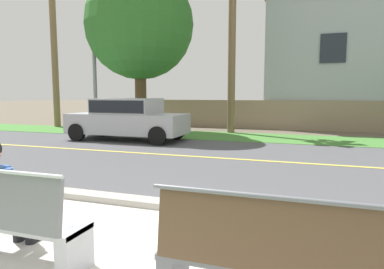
# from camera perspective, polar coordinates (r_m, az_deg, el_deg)

# --- Properties ---
(ground_plane) EXTENTS (140.00, 140.00, 0.00)m
(ground_plane) POSITION_cam_1_polar(r_m,az_deg,el_deg) (10.44, 10.41, -2.71)
(ground_plane) COLOR #665B4C
(curb_edge) EXTENTS (44.00, 0.30, 0.11)m
(curb_edge) POSITION_cam_1_polar(r_m,az_deg,el_deg) (5.07, 0.37, -12.11)
(curb_edge) COLOR #ADA89E
(curb_edge) RESTS_ON ground_plane
(street_asphalt) EXTENTS (52.00, 8.00, 0.01)m
(street_asphalt) POSITION_cam_1_polar(r_m,az_deg,el_deg) (8.99, 8.94, -4.18)
(street_asphalt) COLOR #515156
(street_asphalt) RESTS_ON ground_plane
(road_centre_line) EXTENTS (48.00, 0.14, 0.01)m
(road_centre_line) POSITION_cam_1_polar(r_m,az_deg,el_deg) (8.98, 8.94, -4.15)
(road_centre_line) COLOR #E0CC4C
(road_centre_line) RESTS_ON ground_plane
(far_verge_grass) EXTENTS (48.00, 2.80, 0.02)m
(far_verge_grass) POSITION_cam_1_polar(r_m,az_deg,el_deg) (13.60, 12.49, -0.55)
(far_verge_grass) COLOR #478438
(far_verge_grass) RESTS_ON ground_plane
(bench_right) EXTENTS (1.94, 0.48, 1.01)m
(bench_right) POSITION_cam_1_polar(r_m,az_deg,el_deg) (2.76, 15.04, -19.98)
(bench_right) COLOR slate
(bench_right) RESTS_ON ground_plane
(seated_person_blue) EXTENTS (0.52, 0.68, 1.25)m
(seated_person_blue) POSITION_cam_1_polar(r_m,az_deg,el_deg) (4.15, -29.19, -8.31)
(seated_person_blue) COLOR black
(seated_person_blue) RESTS_ON ground_plane
(car_silver_near) EXTENTS (4.30, 1.86, 1.54)m
(car_silver_near) POSITION_cam_1_polar(r_m,az_deg,el_deg) (12.81, -10.67, 2.86)
(car_silver_near) COLOR #B2B5BC
(car_silver_near) RESTS_ON ground_plane
(streetlamp) EXTENTS (0.24, 2.10, 7.58)m
(streetlamp) POSITION_cam_1_polar(r_m,az_deg,el_deg) (16.20, -15.64, 15.75)
(streetlamp) COLOR gray
(streetlamp) RESTS_ON ground_plane
(shade_tree_far_left) EXTENTS (4.64, 4.64, 7.66)m
(shade_tree_far_left) POSITION_cam_1_polar(r_m,az_deg,el_deg) (15.56, -8.37, 18.85)
(shade_tree_far_left) COLOR brown
(shade_tree_far_left) RESTS_ON ground_plane
(garden_wall) EXTENTS (13.00, 0.36, 1.40)m
(garden_wall) POSITION_cam_1_polar(r_m,az_deg,el_deg) (16.97, 16.14, 3.10)
(garden_wall) COLOR gray
(garden_wall) RESTS_ON ground_plane
(house_across_street) EXTENTS (11.86, 6.91, 7.38)m
(house_across_street) POSITION_cam_1_polar(r_m,az_deg,el_deg) (20.48, 28.92, 11.62)
(house_across_street) COLOR #A3ADB2
(house_across_street) RESTS_ON ground_plane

